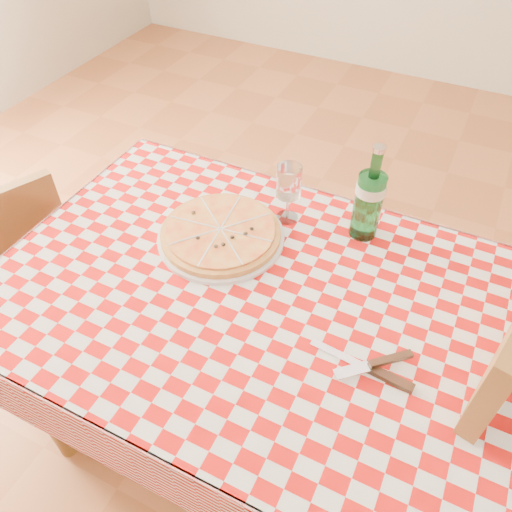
{
  "coord_description": "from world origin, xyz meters",
  "views": [
    {
      "loc": [
        0.36,
        -0.72,
        1.69
      ],
      "look_at": [
        -0.02,
        0.06,
        0.82
      ],
      "focal_mm": 35.0,
      "sensor_mm": 36.0,
      "label": 1
    }
  ],
  "objects_px": {
    "water_bottle": "(370,193)",
    "wine_glass": "(288,194)",
    "dining_table": "(253,316)",
    "pizza_plate": "(221,232)",
    "chair_far": "(16,263)"
  },
  "relations": [
    {
      "from": "dining_table",
      "to": "pizza_plate",
      "type": "relative_size",
      "value": 3.47
    },
    {
      "from": "chair_far",
      "to": "wine_glass",
      "type": "xyz_separation_m",
      "value": [
        0.86,
        0.31,
        0.38
      ]
    },
    {
      "from": "dining_table",
      "to": "wine_glass",
      "type": "relative_size",
      "value": 6.87
    },
    {
      "from": "pizza_plate",
      "to": "wine_glass",
      "type": "xyz_separation_m",
      "value": [
        0.13,
        0.16,
        0.06
      ]
    },
    {
      "from": "chair_far",
      "to": "wine_glass",
      "type": "height_order",
      "value": "wine_glass"
    },
    {
      "from": "chair_far",
      "to": "water_bottle",
      "type": "distance_m",
      "value": 1.21
    },
    {
      "from": "chair_far",
      "to": "pizza_plate",
      "type": "xyz_separation_m",
      "value": [
        0.73,
        0.15,
        0.31
      ]
    },
    {
      "from": "dining_table",
      "to": "wine_glass",
      "type": "height_order",
      "value": "wine_glass"
    },
    {
      "from": "chair_far",
      "to": "pizza_plate",
      "type": "height_order",
      "value": "chair_far"
    },
    {
      "from": "wine_glass",
      "to": "dining_table",
      "type": "bearing_deg",
      "value": -83.24
    },
    {
      "from": "chair_far",
      "to": "water_bottle",
      "type": "bearing_deg",
      "value": -138.24
    },
    {
      "from": "dining_table",
      "to": "chair_far",
      "type": "bearing_deg",
      "value": -178.94
    },
    {
      "from": "pizza_plate",
      "to": "wine_glass",
      "type": "height_order",
      "value": "wine_glass"
    },
    {
      "from": "water_bottle",
      "to": "wine_glass",
      "type": "relative_size",
      "value": 1.59
    },
    {
      "from": "dining_table",
      "to": "water_bottle",
      "type": "distance_m",
      "value": 0.44
    }
  ]
}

